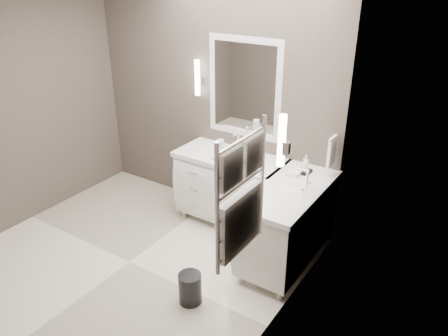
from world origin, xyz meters
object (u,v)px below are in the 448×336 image
Objects in this scene: towel_ladder at (240,201)px; waste_bin at (190,288)px; vanity_right at (288,220)px; vanity_back at (230,185)px.

towel_ladder is 3.06× the size of waste_bin.
vanity_right is 4.22× the size of waste_bin.
towel_ladder is (0.23, -1.30, 0.91)m from vanity_right.
towel_ladder is at bearing -80.16° from vanity_right.
towel_ladder is (1.10, -1.63, 0.91)m from vanity_back.
vanity_back is 0.93m from vanity_right.
vanity_right is at bearing 65.75° from waste_bin.
vanity_back is at bearing 107.49° from waste_bin.
vanity_back reaches higher than waste_bin.
towel_ladder reaches higher than vanity_right.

